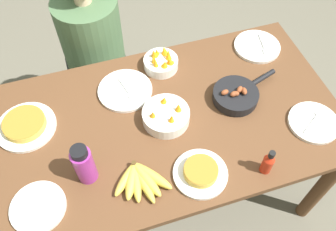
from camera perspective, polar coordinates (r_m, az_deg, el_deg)
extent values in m
plane|color=#666051|center=(2.26, 0.00, -11.71)|extent=(14.00, 14.00, 0.00)
cube|color=brown|center=(1.60, 0.00, -0.98)|extent=(1.56, 0.88, 0.03)
cylinder|color=brown|center=(2.03, 23.61, -10.30)|extent=(0.07, 0.07, 0.73)
cylinder|color=brown|center=(2.15, -21.87, -3.53)|extent=(0.07, 0.07, 0.73)
cylinder|color=brown|center=(2.33, 14.26, 5.54)|extent=(0.07, 0.07, 0.73)
ellipsoid|color=gold|center=(1.43, -6.84, -10.11)|extent=(0.14, 0.14, 0.04)
ellipsoid|color=gold|center=(1.42, -5.91, -10.40)|extent=(0.10, 0.17, 0.04)
ellipsoid|color=gold|center=(1.42, -5.11, -10.59)|extent=(0.06, 0.18, 0.04)
ellipsoid|color=gold|center=(1.42, -3.95, -10.65)|extent=(0.07, 0.20, 0.04)
ellipsoid|color=gold|center=(1.42, -3.49, -10.15)|extent=(0.10, 0.19, 0.04)
ellipsoid|color=gold|center=(1.43, -2.63, -9.61)|extent=(0.15, 0.18, 0.04)
cylinder|color=#4C3819|center=(1.46, -5.44, -7.84)|extent=(0.02, 0.02, 0.04)
cylinder|color=black|center=(1.68, 10.64, 2.65)|extent=(0.21, 0.21, 0.01)
cylinder|color=black|center=(1.66, 10.77, 3.20)|extent=(0.21, 0.21, 0.04)
cylinder|color=black|center=(1.75, 14.98, 5.89)|extent=(0.14, 0.07, 0.02)
ellipsoid|color=brown|center=(1.62, 9.11, 3.71)|extent=(0.04, 0.03, 0.03)
ellipsoid|color=brown|center=(1.62, 10.46, 3.44)|extent=(0.04, 0.04, 0.03)
ellipsoid|color=brown|center=(1.64, 12.10, 3.90)|extent=(0.03, 0.04, 0.03)
ellipsoid|color=brown|center=(1.62, 10.77, 3.45)|extent=(0.04, 0.04, 0.02)
ellipsoid|color=brown|center=(1.64, 11.43, 4.13)|extent=(0.05, 0.05, 0.03)
cylinder|color=silver|center=(1.45, 5.21, -9.29)|extent=(0.22, 0.22, 0.02)
cylinder|color=gold|center=(1.43, 5.28, -8.86)|extent=(0.14, 0.14, 0.03)
cylinder|color=#AB7427|center=(1.41, 5.34, -8.54)|extent=(0.14, 0.14, 0.00)
cylinder|color=silver|center=(1.68, -21.80, -1.69)|extent=(0.26, 0.26, 0.02)
cylinder|color=gold|center=(1.66, -22.04, -1.24)|extent=(0.18, 0.18, 0.03)
cylinder|color=#AB7427|center=(1.64, -22.22, -0.91)|extent=(0.18, 0.18, 0.00)
cylinder|color=silver|center=(1.47, -20.11, -13.66)|extent=(0.21, 0.21, 0.02)
cylinder|color=silver|center=(1.46, -21.25, -14.15)|extent=(0.05, 0.11, 0.01)
cube|color=silver|center=(1.49, -20.47, -11.44)|extent=(0.04, 0.05, 0.00)
cylinder|color=silver|center=(1.93, 14.09, 10.69)|extent=(0.24, 0.24, 0.02)
cylinder|color=silver|center=(1.95, 14.77, 11.40)|extent=(0.03, 0.11, 0.01)
cube|color=silver|center=(1.90, 15.37, 9.82)|extent=(0.03, 0.05, 0.00)
cylinder|color=silver|center=(1.69, -6.89, 4.02)|extent=(0.26, 0.26, 0.02)
cylinder|color=silver|center=(1.70, -7.19, 4.79)|extent=(0.03, 0.11, 0.01)
cube|color=silver|center=(1.65, -5.95, 3.03)|extent=(0.03, 0.05, 0.00)
cylinder|color=silver|center=(1.70, 22.32, -1.06)|extent=(0.22, 0.22, 0.02)
cylinder|color=silver|center=(1.67, 21.91, -1.24)|extent=(0.11, 0.07, 0.01)
cube|color=silver|center=(1.73, 23.13, 0.55)|extent=(0.05, 0.04, 0.00)
cylinder|color=silver|center=(1.77, -1.15, 8.38)|extent=(0.17, 0.17, 0.05)
cone|color=orange|center=(1.74, 0.08, 9.68)|extent=(0.04, 0.05, 0.06)
cone|color=orange|center=(1.76, -0.58, 10.33)|extent=(0.06, 0.06, 0.05)
cone|color=orange|center=(1.76, -1.79, 10.12)|extent=(0.04, 0.03, 0.04)
cone|color=orange|center=(1.75, -2.27, 9.89)|extent=(0.06, 0.06, 0.06)
cone|color=orange|center=(1.73, -2.35, 9.05)|extent=(0.03, 0.04, 0.05)
cone|color=orange|center=(1.71, -2.06, 8.56)|extent=(0.04, 0.04, 0.06)
cone|color=orange|center=(1.71, -0.54, 8.17)|extent=(0.04, 0.04, 0.04)
cone|color=orange|center=(1.72, 0.28, 8.65)|extent=(0.06, 0.06, 0.05)
cylinder|color=silver|center=(1.56, -0.28, -0.23)|extent=(0.21, 0.21, 0.06)
cone|color=orange|center=(1.53, 1.68, 1.29)|extent=(0.03, 0.03, 0.05)
cone|color=orange|center=(1.56, -0.63, 2.48)|extent=(0.04, 0.04, 0.04)
cone|color=orange|center=(1.51, -2.46, 0.16)|extent=(0.03, 0.04, 0.05)
cone|color=orange|center=(1.50, 0.54, -0.52)|extent=(0.04, 0.03, 0.05)
cylinder|color=#992D89|center=(1.41, -13.26, -7.81)|extent=(0.08, 0.08, 0.17)
cylinder|color=black|center=(1.32, -14.10, -5.74)|extent=(0.06, 0.06, 0.03)
cylinder|color=#B72814|center=(1.48, 15.58, -7.60)|extent=(0.04, 0.04, 0.09)
cone|color=#B72814|center=(1.43, 16.07, -6.56)|extent=(0.04, 0.04, 0.03)
cylinder|color=black|center=(1.41, 16.32, -6.04)|extent=(0.02, 0.02, 0.03)
cube|color=black|center=(2.40, -10.09, 3.26)|extent=(0.37, 0.37, 0.45)
cylinder|color=#476642|center=(2.05, -12.06, 11.66)|extent=(0.34, 0.34, 0.52)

